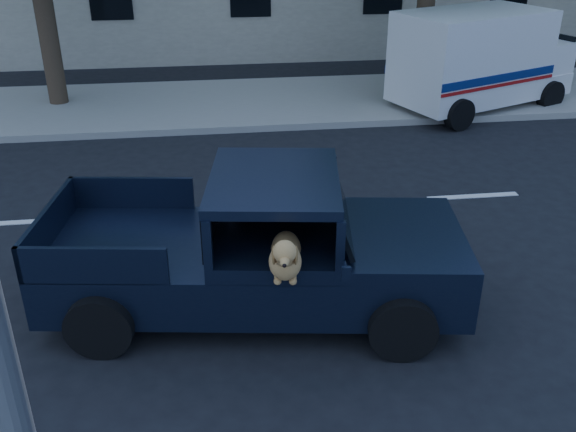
% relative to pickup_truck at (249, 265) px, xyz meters
% --- Properties ---
extents(ground, '(120.00, 120.00, 0.00)m').
position_rel_pickup_truck_xyz_m(ground, '(0.07, -0.62, -0.60)').
color(ground, black).
rests_on(ground, ground).
extents(far_sidewalk, '(60.00, 4.00, 0.15)m').
position_rel_pickup_truck_xyz_m(far_sidewalk, '(0.07, 8.58, -0.53)').
color(far_sidewalk, gray).
rests_on(far_sidewalk, ground).
extents(lane_stripes, '(21.60, 0.14, 0.01)m').
position_rel_pickup_truck_xyz_m(lane_stripes, '(2.07, 2.78, -0.60)').
color(lane_stripes, silver).
rests_on(lane_stripes, ground).
extents(pickup_truck, '(5.21, 2.89, 1.78)m').
position_rel_pickup_truck_xyz_m(pickup_truck, '(0.00, 0.00, 0.00)').
color(pickup_truck, black).
rests_on(pickup_truck, ground).
extents(mail_truck, '(4.65, 3.43, 2.32)m').
position_rel_pickup_truck_xyz_m(mail_truck, '(6.01, 7.59, 0.41)').
color(mail_truck, silver).
rests_on(mail_truck, ground).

